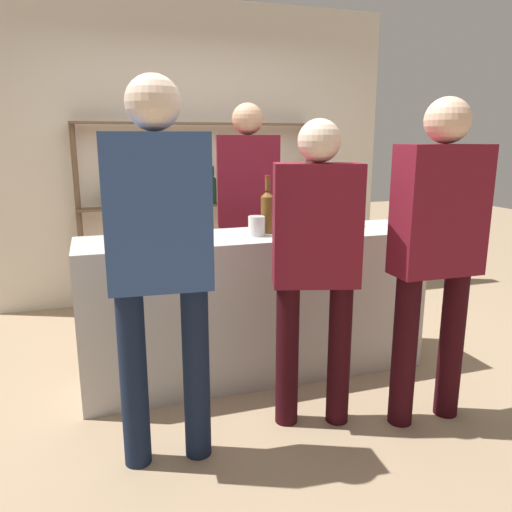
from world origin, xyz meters
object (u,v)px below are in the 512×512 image
at_px(counter_bottle_0, 326,209).
at_px(wine_glass, 342,215).
at_px(ice_bucket, 131,223).
at_px(cork_jar, 256,226).
at_px(counter_bottle_1, 338,207).
at_px(customer_left, 160,247).
at_px(customer_right, 437,241).
at_px(counter_bottle_3, 267,211).
at_px(server_behind_counter, 248,201).
at_px(customer_center, 316,254).
at_px(counter_bottle_2, 307,217).

xyz_separation_m(counter_bottle_0, wine_glass, (0.02, -0.19, -0.02)).
xyz_separation_m(counter_bottle_0, ice_bucket, (-1.31, 0.01, -0.03)).
xyz_separation_m(ice_bucket, cork_jar, (0.76, -0.14, -0.04)).
relative_size(counter_bottle_1, customer_left, 0.19).
relative_size(wine_glass, ice_bucket, 0.69).
height_order(customer_left, customer_right, customer_left).
xyz_separation_m(counter_bottle_3, cork_jar, (-0.10, -0.07, -0.09)).
height_order(counter_bottle_0, cork_jar, counter_bottle_0).
distance_m(customer_left, customer_right, 1.44).
bearing_deg(customer_right, counter_bottle_0, 12.45).
height_order(counter_bottle_3, server_behind_counter, server_behind_counter).
distance_m(wine_glass, customer_center, 0.74).
height_order(customer_center, customer_right, customer_right).
height_order(counter_bottle_0, server_behind_counter, server_behind_counter).
xyz_separation_m(counter_bottle_0, server_behind_counter, (-0.35, 0.68, -0.01)).
xyz_separation_m(counter_bottle_2, customer_right, (0.43, -0.71, -0.05)).
height_order(ice_bucket, server_behind_counter, server_behind_counter).
relative_size(counter_bottle_2, customer_right, 0.18).
bearing_deg(counter_bottle_2, counter_bottle_1, 35.84).
height_order(counter_bottle_0, counter_bottle_1, counter_bottle_1).
xyz_separation_m(ice_bucket, customer_right, (1.50, -0.94, -0.02)).
xyz_separation_m(wine_glass, ice_bucket, (-1.33, 0.19, -0.01)).
xyz_separation_m(counter_bottle_0, counter_bottle_3, (-0.45, -0.06, 0.02)).
height_order(customer_center, server_behind_counter, server_behind_counter).
bearing_deg(counter_bottle_0, counter_bottle_2, -137.72).
distance_m(counter_bottle_3, customer_right, 1.09).
xyz_separation_m(counter_bottle_0, customer_center, (-0.43, -0.77, -0.12)).
xyz_separation_m(wine_glass, server_behind_counter, (-0.38, 0.86, 0.00)).
xyz_separation_m(counter_bottle_2, ice_bucket, (-1.07, 0.23, -0.02)).
bearing_deg(counter_bottle_0, customer_left, -145.59).
bearing_deg(cork_jar, counter_bottle_3, 36.11).
bearing_deg(cork_jar, customer_right, -47.34).
bearing_deg(customer_left, counter_bottle_2, -53.24).
height_order(wine_glass, customer_right, customer_right).
relative_size(counter_bottle_0, counter_bottle_3, 0.93).
bearing_deg(counter_bottle_2, counter_bottle_0, 42.28).
xyz_separation_m(wine_glass, cork_jar, (-0.57, 0.05, -0.05)).
bearing_deg(counter_bottle_3, wine_glass, -14.83).
distance_m(counter_bottle_2, server_behind_counter, 0.91).
bearing_deg(wine_glass, counter_bottle_2, -172.53).
bearing_deg(counter_bottle_3, customer_left, -135.14).
xyz_separation_m(ice_bucket, customer_left, (0.06, -0.86, 0.02)).
bearing_deg(customer_right, customer_left, 87.63).
relative_size(cork_jar, server_behind_counter, 0.07).
xyz_separation_m(counter_bottle_3, server_behind_counter, (0.10, 0.74, -0.03)).
bearing_deg(counter_bottle_0, wine_glass, -83.27).
height_order(counter_bottle_2, customer_center, customer_center).
bearing_deg(ice_bucket, counter_bottle_1, 1.14).
bearing_deg(customer_left, counter_bottle_1, -52.27).
bearing_deg(counter_bottle_3, server_behind_counter, 82.63).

